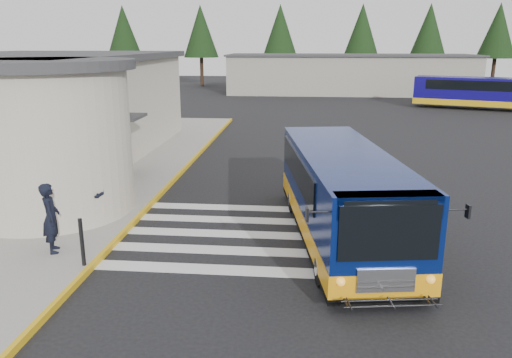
# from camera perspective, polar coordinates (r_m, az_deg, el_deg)

# --- Properties ---
(ground) EXTENTS (140.00, 140.00, 0.00)m
(ground) POSITION_cam_1_polar(r_m,az_deg,el_deg) (15.43, 1.04, -5.34)
(ground) COLOR black
(ground) RESTS_ON ground
(sidewalk) EXTENTS (10.00, 34.00, 0.15)m
(sidewalk) POSITION_cam_1_polar(r_m,az_deg,el_deg) (21.65, -22.56, -0.22)
(sidewalk) COLOR gray
(sidewalk) RESTS_ON ground
(curb_strip) EXTENTS (0.12, 34.00, 0.16)m
(curb_strip) POSITION_cam_1_polar(r_m,az_deg,el_deg) (19.83, -9.80, -0.58)
(curb_strip) COLOR gold
(curb_strip) RESTS_ON ground
(station_building) EXTENTS (12.70, 18.70, 4.80)m
(station_building) POSITION_cam_1_polar(r_m,az_deg,el_deg) (24.58, -23.87, 7.32)
(station_building) COLOR #B9AF9D
(station_building) RESTS_ON ground
(crosswalk) EXTENTS (8.00, 5.35, 0.01)m
(crosswalk) POSITION_cam_1_polar(r_m,az_deg,el_deg) (14.72, -1.15, -6.35)
(crosswalk) COLOR silver
(crosswalk) RESTS_ON ground
(depot_building) EXTENTS (26.40, 8.40, 4.20)m
(depot_building) POSITION_cam_1_polar(r_m,az_deg,el_deg) (56.70, 10.60, 11.72)
(depot_building) COLOR gray
(depot_building) RESTS_ON ground
(tree_line) EXTENTS (58.40, 4.40, 10.00)m
(tree_line) POSITION_cam_1_polar(r_m,az_deg,el_deg) (64.61, 10.45, 16.29)
(tree_line) COLOR black
(tree_line) RESTS_ON ground
(transit_bus) EXTENTS (4.03, 9.28, 2.55)m
(transit_bus) POSITION_cam_1_polar(r_m,az_deg,el_deg) (14.22, 9.75, -2.18)
(transit_bus) COLOR #06144E
(transit_bus) RESTS_ON ground
(pedestrian_a) EXTENTS (0.69, 0.80, 1.86)m
(pedestrian_a) POSITION_cam_1_polar(r_m,az_deg,el_deg) (13.94, -22.40, -4.13)
(pedestrian_a) COLOR black
(pedestrian_a) RESTS_ON sidewalk
(pedestrian_b) EXTENTS (1.01, 1.09, 1.81)m
(pedestrian_b) POSITION_cam_1_polar(r_m,az_deg,el_deg) (15.63, -17.87, -1.75)
(pedestrian_b) COLOR black
(pedestrian_b) RESTS_ON sidewalk
(bollard) EXTENTS (0.10, 0.10, 1.21)m
(bollard) POSITION_cam_1_polar(r_m,az_deg,el_deg) (12.93, -19.27, -6.83)
(bollard) COLOR black
(bollard) RESTS_ON sidewalk
(far_bus_a) EXTENTS (9.10, 5.36, 2.27)m
(far_bus_a) POSITION_cam_1_polar(r_m,az_deg,el_deg) (46.24, 23.21, 9.21)
(far_bus_a) COLOR #0F0860
(far_bus_a) RESTS_ON ground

